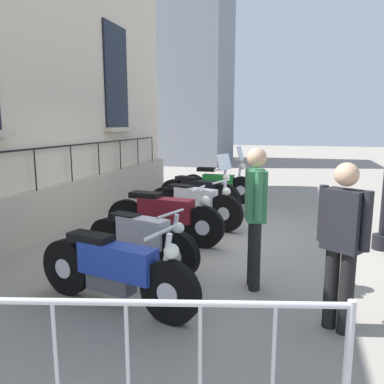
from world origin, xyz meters
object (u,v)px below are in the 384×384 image
object	(u,v)px
motorcycle_white	(194,204)
pedestrian_walking	(342,238)
crowd_barrier	(164,374)
pedestrian_standing	(255,210)
motorcycle_blue	(115,271)
motorcycle_black	(199,193)
motorcycle_green	(217,185)
motorcycle_silver	(141,241)
motorcycle_maroon	(164,217)

from	to	relation	value
motorcycle_white	pedestrian_walking	world-z (taller)	pedestrian_walking
crowd_barrier	pedestrian_standing	distance (m)	2.71
motorcycle_blue	motorcycle_black	bearing A→B (deg)	93.20
motorcycle_blue	motorcycle_white	distance (m)	3.59
motorcycle_black	motorcycle_white	bearing A→B (deg)	-80.68
motorcycle_green	pedestrian_standing	distance (m)	5.37
motorcycle_green	crowd_barrier	distance (m)	7.89
motorcycle_white	motorcycle_black	bearing A→B (deg)	99.32
motorcycle_silver	crowd_barrier	world-z (taller)	crowd_barrier
motorcycle_white	motorcycle_black	xyz separation A→B (m)	(-0.20, 1.20, 0.00)
motorcycle_blue	crowd_barrier	distance (m)	2.09
motorcycle_maroon	motorcycle_white	world-z (taller)	motorcycle_maroon
motorcycle_white	motorcycle_silver	bearing A→B (deg)	-92.59
motorcycle_maroon	crowd_barrier	distance (m)	4.34
motorcycle_maroon	motorcycle_white	bearing A→B (deg)	80.47
motorcycle_black	motorcycle_maroon	bearing A→B (deg)	-90.15
motorcycle_silver	pedestrian_standing	world-z (taller)	pedestrian_standing
motorcycle_maroon	crowd_barrier	bearing A→B (deg)	-70.38
motorcycle_silver	pedestrian_standing	distance (m)	1.72
motorcycle_green	pedestrian_standing	bearing A→B (deg)	-73.31
crowd_barrier	pedestrian_standing	bearing A→B (deg)	84.97
pedestrian_walking	motorcycle_black	bearing A→B (deg)	119.38
motorcycle_maroon	motorcycle_black	bearing A→B (deg)	89.85
motorcycle_black	motorcycle_green	bearing A→B (deg)	83.19
motorcycle_green	motorcycle_black	bearing A→B (deg)	-96.81
motorcycle_black	crowd_barrier	size ratio (longest dim) A/B	0.96
motorcycle_blue	motorcycle_green	world-z (taller)	motorcycle_green
motorcycle_maroon	motorcycle_blue	bearing A→B (deg)	-83.44
motorcycle_maroon	pedestrian_standing	bearing A→B (deg)	-40.13
pedestrian_standing	motorcycle_blue	bearing A→B (deg)	-146.17
motorcycle_green	motorcycle_blue	bearing A→B (deg)	-88.93
motorcycle_black	pedestrian_standing	bearing A→B (deg)	-66.24
motorcycle_black	pedestrian_standing	world-z (taller)	pedestrian_standing
pedestrian_walking	crowd_barrier	bearing A→B (deg)	-121.70
crowd_barrier	pedestrian_walking	bearing A→B (deg)	58.30
motorcycle_blue	pedestrian_standing	world-z (taller)	pedestrian_standing
motorcycle_green	pedestrian_standing	world-z (taller)	pedestrian_standing
motorcycle_green	pedestrian_walking	xyz separation A→B (m)	(2.45, -5.91, 0.51)
motorcycle_maroon	crowd_barrier	xyz separation A→B (m)	(1.46, -4.09, 0.10)
pedestrian_standing	motorcycle_green	bearing A→B (deg)	106.69
motorcycle_maroon	pedestrian_walking	size ratio (longest dim) A/B	1.29
motorcycle_green	pedestrian_walking	size ratio (longest dim) A/B	1.19
motorcycle_silver	motorcycle_white	world-z (taller)	motorcycle_white
motorcycle_blue	pedestrian_standing	xyz separation A→B (m)	(1.42, 0.95, 0.57)
motorcycle_black	pedestrian_walking	size ratio (longest dim) A/B	1.22
motorcycle_blue	crowd_barrier	bearing A→B (deg)	-55.32
motorcycle_silver	motorcycle_white	bearing A→B (deg)	87.41
motorcycle_silver	motorcycle_black	bearing A→B (deg)	91.37
motorcycle_maroon	pedestrian_walking	bearing A→B (deg)	-40.42
motorcycle_silver	motorcycle_green	distance (m)	4.91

